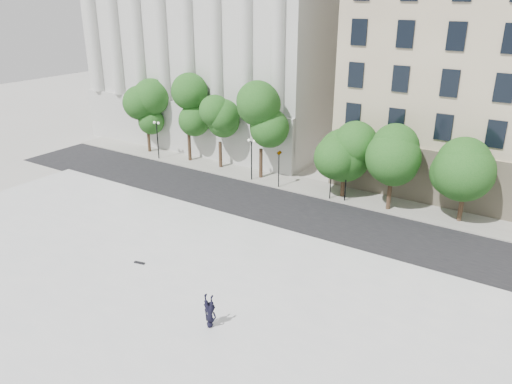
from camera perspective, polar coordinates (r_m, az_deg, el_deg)
ground at (r=31.76m, az=-16.33°, el=-12.41°), size 160.00×160.00×0.00m
plaza at (r=33.27m, az=-12.47°, el=-9.84°), size 44.00×22.00×0.45m
street at (r=43.79m, az=1.48°, el=-1.63°), size 60.00×8.00×0.02m
far_sidewalk at (r=48.61m, az=5.22°, el=0.77°), size 60.00×4.00×0.12m
building_west at (r=66.89m, az=-1.64°, el=17.86°), size 31.50×27.65×25.60m
traffic_light_west at (r=46.73m, az=2.65°, el=4.79°), size 0.68×1.97×4.28m
traffic_light_east at (r=44.40m, az=8.66°, el=3.50°), size 0.61×1.71×4.17m
person_lying at (r=28.12m, az=-5.25°, el=-14.64°), size 1.04×2.11×0.55m
skateboard at (r=34.83m, az=-13.18°, el=-7.88°), size 0.80×0.37×0.08m
street_trees at (r=47.05m, az=4.54°, el=6.60°), size 38.94×4.97×7.73m
lamp_posts at (r=46.30m, az=4.96°, el=3.49°), size 37.36×0.28×4.35m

